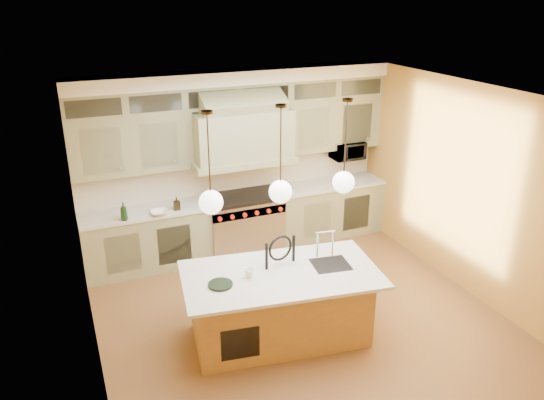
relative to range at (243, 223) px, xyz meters
name	(u,v)px	position (x,y,z in m)	size (l,w,h in m)	color
floor	(300,318)	(0.00, -2.14, -0.49)	(5.00, 5.00, 0.00)	brown
ceiling	(305,97)	(0.00, -2.14, 2.41)	(5.00, 5.00, 0.00)	white
wall_back	(235,160)	(0.00, 0.36, 0.96)	(5.00, 5.00, 0.00)	#B38031
wall_front	(438,331)	(0.00, -4.64, 0.96)	(5.00, 5.00, 0.00)	#B38031
wall_left	(85,254)	(-2.50, -2.14, 0.96)	(5.00, 5.00, 0.00)	#B38031
wall_right	(465,189)	(2.50, -2.14, 0.96)	(5.00, 5.00, 0.00)	#B38031
back_cabinetry	(240,166)	(0.00, 0.09, 0.94)	(5.00, 0.77, 2.90)	gray
range	(243,223)	(0.00, 0.00, 0.00)	(1.20, 0.74, 0.96)	silver
kitchen_island	(280,304)	(-0.40, -2.40, -0.01)	(2.45, 1.55, 1.35)	olive
counter_stool	(288,282)	(-0.31, -2.41, 0.27)	(0.53, 0.53, 1.31)	black
microwave	(348,150)	(1.95, 0.11, 0.96)	(0.54, 0.37, 0.30)	black
oil_bottle_a	(124,212)	(-1.87, -0.22, 0.59)	(0.10, 0.10, 0.26)	black
oil_bottle_b	(177,203)	(-1.09, -0.13, 0.55)	(0.09, 0.09, 0.20)	black
fruit_bowl	(160,213)	(-1.37, -0.22, 0.49)	(0.25, 0.25, 0.06)	white
cup	(249,273)	(-0.78, -2.39, 0.49)	(0.11, 0.11, 0.11)	white
pendant_left	(211,200)	(-1.20, -2.39, 1.46)	(0.26, 0.26, 1.11)	#2D2319
pendant_center	(280,189)	(-0.40, -2.39, 1.46)	(0.26, 0.26, 1.11)	#2D2319
pendant_right	(344,180)	(0.40, -2.39, 1.46)	(0.26, 0.26, 1.11)	#2D2319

